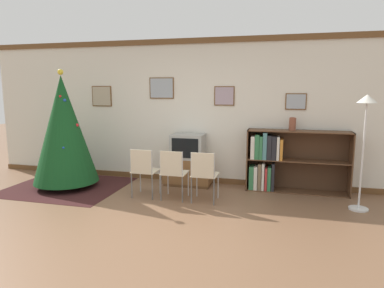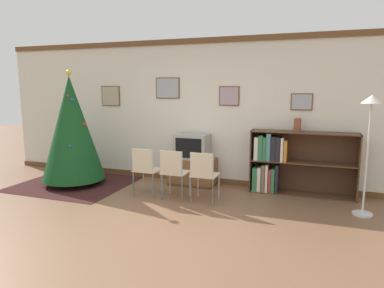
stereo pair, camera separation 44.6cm
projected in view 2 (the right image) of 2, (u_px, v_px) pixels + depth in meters
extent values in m
plane|color=brown|center=(134.00, 232.00, 4.31)|extent=(24.00, 24.00, 0.00)
cube|color=silver|center=(199.00, 112.00, 6.48)|extent=(8.61, 0.08, 2.70)
cube|color=brown|center=(198.00, 41.00, 6.22)|extent=(8.61, 0.03, 0.10)
cube|color=brown|center=(198.00, 179.00, 6.64)|extent=(8.61, 0.03, 0.10)
cube|color=brown|center=(111.00, 96.00, 7.01)|extent=(0.42, 0.02, 0.41)
cube|color=tan|center=(110.00, 96.00, 7.00)|extent=(0.39, 0.01, 0.37)
cube|color=brown|center=(168.00, 88.00, 6.57)|extent=(0.48, 0.02, 0.40)
cube|color=#9EA8B2|center=(168.00, 88.00, 6.56)|extent=(0.45, 0.01, 0.36)
cube|color=brown|center=(229.00, 96.00, 6.19)|extent=(0.37, 0.02, 0.35)
cube|color=#A893A3|center=(229.00, 96.00, 6.18)|extent=(0.34, 0.01, 0.32)
cube|color=brown|center=(302.00, 102.00, 5.79)|extent=(0.36, 0.02, 0.29)
cube|color=#9EA8B2|center=(302.00, 102.00, 5.78)|extent=(0.32, 0.01, 0.25)
cube|color=#381919|center=(75.00, 184.00, 6.48)|extent=(2.03, 1.79, 0.01)
cylinder|color=maroon|center=(75.00, 181.00, 6.47)|extent=(0.36, 0.36, 0.10)
cone|color=#14471E|center=(72.00, 128.00, 6.31)|extent=(1.14, 1.14, 1.91)
sphere|color=yellow|center=(69.00, 73.00, 6.15)|extent=(0.10, 0.10, 0.10)
sphere|color=silver|center=(93.00, 157.00, 6.78)|extent=(0.05, 0.05, 0.05)
sphere|color=red|center=(68.00, 96.00, 6.11)|extent=(0.04, 0.04, 0.04)
sphere|color=red|center=(84.00, 124.00, 6.23)|extent=(0.06, 0.06, 0.06)
sphere|color=#1E4CB2|center=(70.00, 146.00, 6.01)|extent=(0.04, 0.04, 0.04)
sphere|color=red|center=(82.00, 155.00, 6.85)|extent=(0.05, 0.05, 0.05)
sphere|color=#1E4CB2|center=(68.00, 130.00, 6.56)|extent=(0.04, 0.04, 0.04)
sphere|color=#1E4CB2|center=(72.00, 100.00, 6.12)|extent=(0.05, 0.05, 0.05)
sphere|color=gold|center=(67.00, 92.00, 6.26)|extent=(0.05, 0.05, 0.05)
cube|color=brown|center=(192.00, 183.00, 6.43)|extent=(0.83, 0.43, 0.05)
cube|color=brown|center=(192.00, 170.00, 6.39)|extent=(0.87, 0.45, 0.46)
cube|color=#9E9E99|center=(192.00, 146.00, 6.32)|extent=(0.60, 0.43, 0.45)
cube|color=black|center=(188.00, 148.00, 6.12)|extent=(0.49, 0.01, 0.35)
cube|color=beige|center=(148.00, 170.00, 5.77)|extent=(0.40, 0.40, 0.02)
cube|color=beige|center=(142.00, 161.00, 5.56)|extent=(0.35, 0.02, 0.38)
cylinder|color=#B2B2B2|center=(144.00, 179.00, 6.03)|extent=(0.02, 0.02, 0.42)
cylinder|color=#B2B2B2|center=(162.00, 181.00, 5.91)|extent=(0.02, 0.02, 0.42)
cylinder|color=#B2B2B2|center=(133.00, 184.00, 5.70)|extent=(0.02, 0.02, 0.42)
cylinder|color=#B2B2B2|center=(153.00, 186.00, 5.58)|extent=(0.02, 0.02, 0.42)
cylinder|color=#B2B2B2|center=(133.00, 173.00, 5.67)|extent=(0.02, 0.02, 0.82)
cylinder|color=#B2B2B2|center=(153.00, 175.00, 5.55)|extent=(0.02, 0.02, 0.82)
cube|color=beige|center=(176.00, 172.00, 5.60)|extent=(0.40, 0.40, 0.02)
cube|color=beige|center=(171.00, 163.00, 5.39)|extent=(0.35, 0.02, 0.38)
cylinder|color=#B2B2B2|center=(170.00, 181.00, 5.86)|extent=(0.02, 0.02, 0.42)
cylinder|color=#B2B2B2|center=(190.00, 183.00, 5.75)|extent=(0.02, 0.02, 0.42)
cylinder|color=#B2B2B2|center=(161.00, 187.00, 5.53)|extent=(0.02, 0.02, 0.42)
cylinder|color=#B2B2B2|center=(182.00, 189.00, 5.41)|extent=(0.02, 0.02, 0.42)
cylinder|color=#B2B2B2|center=(161.00, 175.00, 5.50)|extent=(0.02, 0.02, 0.82)
cylinder|color=#B2B2B2|center=(182.00, 177.00, 5.38)|extent=(0.02, 0.02, 0.82)
cube|color=beige|center=(205.00, 175.00, 5.44)|extent=(0.40, 0.40, 0.02)
cube|color=beige|center=(202.00, 165.00, 5.22)|extent=(0.35, 0.02, 0.38)
cylinder|color=#B2B2B2|center=(198.00, 184.00, 5.70)|extent=(0.02, 0.02, 0.42)
cylinder|color=#B2B2B2|center=(219.00, 186.00, 5.58)|extent=(0.02, 0.02, 0.42)
cylinder|color=#B2B2B2|center=(191.00, 190.00, 5.36)|extent=(0.02, 0.02, 0.42)
cylinder|color=#B2B2B2|center=(213.00, 193.00, 5.24)|extent=(0.02, 0.02, 0.42)
cylinder|color=#B2B2B2|center=(191.00, 178.00, 5.33)|extent=(0.02, 0.02, 0.82)
cylinder|color=#B2B2B2|center=(213.00, 180.00, 5.21)|extent=(0.02, 0.02, 0.82)
cube|color=brown|center=(252.00, 160.00, 6.04)|extent=(0.02, 0.36, 1.08)
cube|color=brown|center=(358.00, 167.00, 5.48)|extent=(0.02, 0.36, 1.08)
cube|color=brown|center=(304.00, 132.00, 5.67)|extent=(1.73, 0.36, 0.02)
cube|color=brown|center=(301.00, 194.00, 5.85)|extent=(1.73, 0.36, 0.02)
cube|color=brown|center=(302.00, 162.00, 5.76)|extent=(1.69, 0.36, 0.02)
cube|color=#492F1E|center=(303.00, 162.00, 5.92)|extent=(1.73, 0.01, 1.08)
cube|color=#337547|center=(256.00, 178.00, 6.03)|extent=(0.08, 0.27, 0.41)
cube|color=silver|center=(259.00, 179.00, 5.98)|extent=(0.06, 0.22, 0.42)
cube|color=#756047|center=(264.00, 178.00, 5.96)|extent=(0.06, 0.24, 0.46)
cube|color=silver|center=(267.00, 178.00, 5.94)|extent=(0.04, 0.23, 0.48)
cube|color=#B73333|center=(270.00, 180.00, 5.94)|extent=(0.04, 0.26, 0.40)
cube|color=#337547|center=(273.00, 180.00, 5.94)|extent=(0.06, 0.29, 0.41)
cube|color=#232328|center=(277.00, 178.00, 5.90)|extent=(0.05, 0.27, 0.48)
cube|color=silver|center=(257.00, 148.00, 5.94)|extent=(0.07, 0.28, 0.40)
cube|color=#337547|center=(261.00, 147.00, 5.91)|extent=(0.07, 0.27, 0.43)
cube|color=#337547|center=(265.00, 148.00, 5.90)|extent=(0.05, 0.29, 0.40)
cube|color=teal|center=(269.00, 147.00, 5.85)|extent=(0.07, 0.24, 0.47)
cube|color=#232328|center=(274.00, 148.00, 5.85)|extent=(0.07, 0.28, 0.42)
cube|color=#232328|center=(278.00, 149.00, 5.79)|extent=(0.08, 0.22, 0.41)
cube|color=silver|center=(282.00, 149.00, 5.78)|extent=(0.04, 0.23, 0.40)
cube|color=orange|center=(286.00, 151.00, 5.78)|extent=(0.05, 0.27, 0.36)
cylinder|color=brown|center=(297.00, 125.00, 5.72)|extent=(0.12, 0.12, 0.21)
torus|color=brown|center=(298.00, 119.00, 5.71)|extent=(0.10, 0.10, 0.02)
cylinder|color=silver|center=(362.00, 214.00, 4.91)|extent=(0.28, 0.28, 0.03)
cylinder|color=silver|center=(367.00, 160.00, 4.78)|extent=(0.03, 0.03, 1.56)
cone|color=white|center=(372.00, 99.00, 4.65)|extent=(0.28, 0.28, 0.12)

